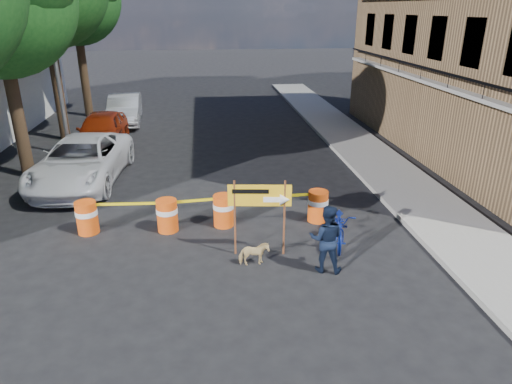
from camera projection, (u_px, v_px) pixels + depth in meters
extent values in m
plane|color=black|center=(229.00, 265.00, 10.83)|extent=(120.00, 120.00, 0.00)
cube|color=gray|center=(385.00, 169.00, 17.00)|extent=(2.40, 40.00, 0.15)
cylinder|color=#332316|center=(17.00, 111.00, 15.64)|extent=(0.44, 0.44, 4.76)
cylinder|color=#332316|center=(57.00, 81.00, 20.14)|extent=(0.44, 0.44, 5.32)
sphere|color=#154A17|center=(29.00, 2.00, 19.45)|extent=(3.78, 3.78, 3.78)
cylinder|color=#332316|center=(84.00, 71.00, 24.81)|extent=(0.44, 0.44, 4.93)
sphere|color=#154A17|center=(64.00, 12.00, 24.16)|extent=(3.36, 3.36, 3.36)
cylinder|color=gray|center=(54.00, 55.00, 17.42)|extent=(0.16, 0.16, 8.00)
cylinder|color=#EE5A0E|center=(87.00, 217.00, 12.21)|extent=(0.56, 0.56, 0.90)
cylinder|color=white|center=(86.00, 212.00, 12.15)|extent=(0.58, 0.58, 0.14)
cylinder|color=#EE5A0E|center=(167.00, 215.00, 12.33)|extent=(0.56, 0.56, 0.90)
cylinder|color=white|center=(167.00, 210.00, 12.27)|extent=(0.58, 0.58, 0.14)
cylinder|color=#EE5A0E|center=(224.00, 211.00, 12.62)|extent=(0.56, 0.56, 0.90)
cylinder|color=white|center=(223.00, 206.00, 12.56)|extent=(0.58, 0.58, 0.14)
cylinder|color=#EE5A0E|center=(318.00, 206.00, 12.91)|extent=(0.56, 0.56, 0.90)
cylinder|color=white|center=(318.00, 201.00, 12.85)|extent=(0.58, 0.58, 0.14)
cylinder|color=#592D19|center=(235.00, 218.00, 10.95)|extent=(0.05, 0.05, 1.94)
cylinder|color=#592D19|center=(284.00, 218.00, 10.94)|extent=(0.05, 0.05, 1.94)
cube|color=yellow|center=(260.00, 195.00, 10.72)|extent=(1.50, 0.22, 0.54)
cube|color=white|center=(272.00, 200.00, 10.74)|extent=(0.43, 0.06, 0.13)
cone|color=white|center=(285.00, 200.00, 10.74)|extent=(0.27, 0.31, 0.28)
cube|color=black|center=(250.00, 192.00, 10.67)|extent=(0.86, 0.12, 0.11)
imported|color=black|center=(326.00, 239.00, 10.32)|extent=(0.93, 0.81, 1.62)
imported|color=navy|center=(341.00, 210.00, 11.48)|extent=(0.89, 1.13, 1.89)
imported|color=#D7BA7B|center=(254.00, 254.00, 10.71)|extent=(0.72, 0.36, 0.59)
imported|color=white|center=(82.00, 161.00, 15.65)|extent=(2.98, 5.73, 1.54)
imported|color=maroon|center=(102.00, 130.00, 19.59)|extent=(1.83, 4.52, 1.54)
imported|color=#B4B6BC|center=(125.00, 109.00, 23.79)|extent=(1.83, 4.55, 1.47)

